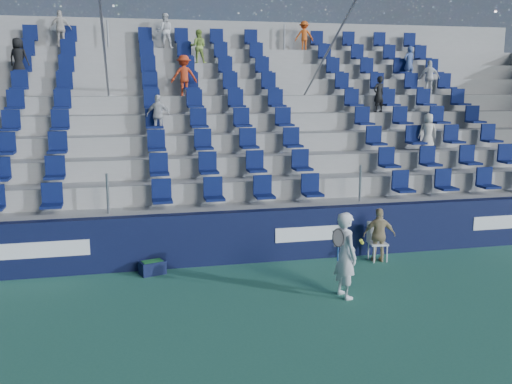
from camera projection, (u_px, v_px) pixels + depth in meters
ground at (280, 315)px, 10.15m from camera, size 70.00×70.00×0.00m
sponsor_wall at (244, 237)px, 13.06m from camera, size 24.00×0.32×1.20m
grandstand at (211, 147)px, 17.65m from camera, size 24.00×8.17×6.63m
tennis_player at (345, 255)px, 10.85m from camera, size 0.69×0.67×1.67m
line_judge_chair at (376, 238)px, 13.25m from camera, size 0.43×0.44×0.90m
line_judge at (379, 235)px, 13.09m from camera, size 0.79×0.48×1.26m
ball_bin at (152, 267)px, 12.30m from camera, size 0.60×0.49×0.30m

